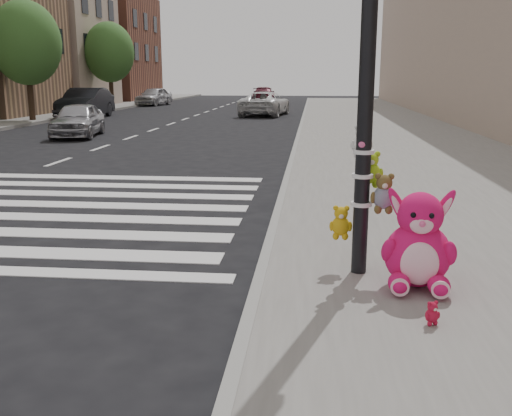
% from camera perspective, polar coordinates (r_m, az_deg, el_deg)
% --- Properties ---
extents(ground, '(120.00, 120.00, 0.00)m').
position_cam_1_polar(ground, '(5.10, -19.53, -13.27)').
color(ground, black).
rests_on(ground, ground).
extents(sidewalk_near, '(7.00, 80.00, 0.14)m').
position_cam_1_polar(sidewalk_near, '(14.56, 17.26, 4.12)').
color(sidewalk_near, slate).
rests_on(sidewalk_near, ground).
extents(curb_edge, '(0.12, 80.00, 0.15)m').
position_cam_1_polar(curb_edge, '(14.28, 3.53, 4.51)').
color(curb_edge, gray).
rests_on(curb_edge, ground).
extents(bld_far_d, '(6.00, 8.00, 10.00)m').
position_cam_1_polar(bld_far_d, '(42.97, -19.24, 16.17)').
color(bld_far_d, '#A18B7B').
rests_on(bld_far_d, ground).
extents(bld_far_e, '(6.00, 10.00, 9.00)m').
position_cam_1_polar(bld_far_e, '(53.15, -14.11, 15.24)').
color(bld_far_e, brown).
rests_on(bld_far_e, ground).
extents(signal_pole, '(0.69, 0.49, 4.00)m').
position_cam_1_polar(signal_pole, '(5.96, 11.01, 8.79)').
color(signal_pole, black).
rests_on(signal_pole, sidewalk_near).
extents(tree_far_b, '(3.20, 3.20, 5.44)m').
position_cam_1_polar(tree_far_b, '(29.33, -22.01, 15.04)').
color(tree_far_b, '#382619').
rests_on(tree_far_b, sidewalk_far).
extents(tree_far_c, '(3.20, 3.20, 5.44)m').
position_cam_1_polar(tree_far_c, '(39.44, -14.46, 14.84)').
color(tree_far_c, '#382619').
rests_on(tree_far_c, sidewalk_far).
extents(pink_bunny, '(0.72, 0.78, 1.02)m').
position_cam_1_polar(pink_bunny, '(5.84, 15.92, -3.76)').
color(pink_bunny, '#E0125F').
rests_on(pink_bunny, sidewalk_near).
extents(red_teddy, '(0.18, 0.16, 0.22)m').
position_cam_1_polar(red_teddy, '(5.11, 17.20, -10.00)').
color(red_teddy, '#BA1232').
rests_on(red_teddy, sidewalk_near).
extents(car_silver_far, '(2.07, 3.86, 1.25)m').
position_cam_1_polar(car_silver_far, '(22.05, -17.39, 8.44)').
color(car_silver_far, '#A4A4A8').
rests_on(car_silver_far, ground).
extents(car_dark_far, '(1.83, 4.80, 1.56)m').
position_cam_1_polar(car_dark_far, '(31.55, -16.68, 10.01)').
color(car_dark_far, black).
rests_on(car_dark_far, ground).
extents(car_white_near, '(2.76, 4.97, 1.32)m').
position_cam_1_polar(car_white_near, '(32.33, 0.90, 10.39)').
color(car_white_near, silver).
rests_on(car_white_near, ground).
extents(car_maroon_near, '(1.92, 4.37, 1.25)m').
position_cam_1_polar(car_maroon_near, '(48.55, 0.77, 11.27)').
color(car_maroon_near, maroon).
rests_on(car_maroon_near, ground).
extents(car_silver_deep, '(2.24, 4.18, 1.35)m').
position_cam_1_polar(car_silver_deep, '(43.90, -10.18, 10.94)').
color(car_silver_deep, '#BABBC0').
rests_on(car_silver_deep, ground).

